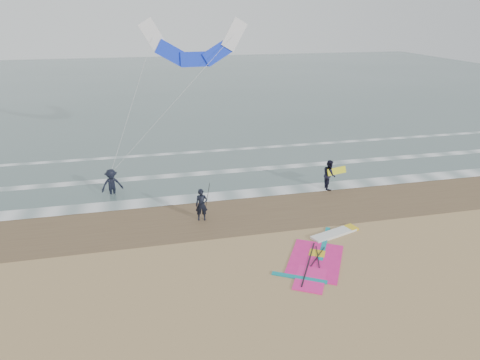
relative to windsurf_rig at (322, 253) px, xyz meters
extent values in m
plane|color=tan|center=(-1.56, -1.27, -0.03)|extent=(120.00, 120.00, 0.00)
cube|color=#47605E|center=(-1.56, 46.73, -0.02)|extent=(120.00, 80.00, 0.02)
cube|color=brown|center=(-1.56, 4.73, -0.03)|extent=(120.00, 5.00, 0.01)
cube|color=white|center=(-1.56, 6.93, 0.00)|extent=(120.00, 1.20, 0.02)
cube|color=white|center=(-1.56, 10.73, 0.00)|extent=(120.00, 0.70, 0.02)
cube|color=white|center=(-1.56, 15.23, 0.00)|extent=(120.00, 0.50, 0.01)
cube|color=white|center=(1.20, 1.42, 0.02)|extent=(2.43, 1.29, 0.11)
cube|color=yellow|center=(2.24, 1.75, 0.03)|extent=(0.58, 0.67, 0.12)
cube|color=#FF208C|center=(-0.50, -0.47, -0.01)|extent=(3.31, 3.66, 0.04)
cube|color=#FF208C|center=(-1.21, -1.70, -0.01)|extent=(1.83, 2.04, 0.04)
cube|color=#0C8C99|center=(0.45, 0.75, -0.01)|extent=(1.69, 2.72, 0.05)
cube|color=#0C8C99|center=(-1.59, -1.51, -0.01)|extent=(1.99, 1.27, 0.05)
cube|color=yellow|center=(-0.21, 0.00, -0.01)|extent=(0.86, 0.82, 0.05)
cylinder|color=black|center=(-0.88, -0.66, 0.01)|extent=(1.75, 2.97, 0.06)
cylinder|color=black|center=(-0.31, -0.29, 0.03)|extent=(1.17, 1.29, 0.04)
cylinder|color=black|center=(-0.31, -0.29, 0.03)|extent=(0.56, 1.63, 0.04)
imported|color=black|center=(-4.57, 4.30, 0.79)|extent=(0.64, 0.46, 1.64)
imported|color=black|center=(3.23, 6.65, 0.84)|extent=(0.79, 0.95, 1.75)
imported|color=black|center=(-9.05, 8.56, 0.90)|extent=(1.34, 0.97, 1.87)
cylinder|color=black|center=(-4.27, 4.30, 1.17)|extent=(0.17, 0.86, 1.82)
cube|color=yellow|center=(3.63, 6.55, 1.07)|extent=(1.30, 0.51, 0.39)
cube|color=white|center=(-6.05, 12.68, 8.30)|extent=(1.72, 0.24, 2.07)
cube|color=#1636F2|center=(-5.00, 12.68, 7.25)|extent=(2.07, 0.27, 1.72)
cube|color=#1636F2|center=(-3.56, 12.68, 6.86)|extent=(1.87, 0.25, 0.91)
cube|color=#1636F2|center=(-2.12, 12.68, 7.25)|extent=(2.07, 0.27, 1.72)
cube|color=white|center=(-1.07, 12.68, 8.30)|extent=(1.72, 0.24, 2.07)
cylinder|color=beige|center=(-7.55, 10.62, 4.77)|extent=(3.02, 4.13, 7.07)
cylinder|color=beige|center=(-5.06, 10.62, 4.77)|extent=(7.99, 4.13, 7.08)
camera|label=1|loc=(-6.98, -14.72, 9.69)|focal=32.00mm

